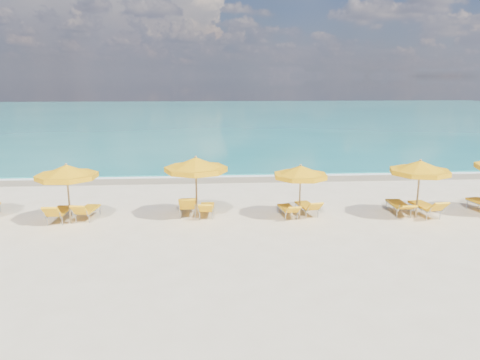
{
  "coord_description": "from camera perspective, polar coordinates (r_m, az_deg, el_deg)",
  "views": [
    {
      "loc": [
        -1.39,
        -18.01,
        5.55
      ],
      "look_at": [
        0.0,
        1.5,
        1.2
      ],
      "focal_mm": 35.0,
      "sensor_mm": 36.0,
      "label": 1
    }
  ],
  "objects": [
    {
      "name": "lounger_1_right",
      "position": [
        19.58,
        -18.07,
        -3.89
      ],
      "size": [
        0.81,
        1.8,
        0.84
      ],
      "rotation": [
        0.0,
        0.0,
        -0.13
      ],
      "color": "#A5A8AD",
      "rests_on": "ground"
    },
    {
      "name": "lounger_3_left",
      "position": [
        19.0,
        5.83,
        -3.89
      ],
      "size": [
        0.74,
        1.68,
        0.69
      ],
      "rotation": [
        0.0,
        0.0,
        0.13
      ],
      "color": "#A5A8AD",
      "rests_on": "ground"
    },
    {
      "name": "ground_plane",
      "position": [
        18.89,
        0.32,
        -4.54
      ],
      "size": [
        120.0,
        120.0,
        0.0
      ],
      "primitive_type": "plane",
      "color": "beige"
    },
    {
      "name": "lounger_4_right",
      "position": [
        20.43,
        21.62,
        -3.43
      ],
      "size": [
        0.88,
        2.0,
        0.88
      ],
      "rotation": [
        0.0,
        0.0,
        0.12
      ],
      "color": "#A5A8AD",
      "rests_on": "ground"
    },
    {
      "name": "ocean",
      "position": [
        66.26,
        -2.88,
        7.71
      ],
      "size": [
        120.0,
        80.0,
        0.3
      ],
      "primitive_type": "cube",
      "color": "#157674",
      "rests_on": "ground"
    },
    {
      "name": "lounger_2_left",
      "position": [
        19.34,
        -6.37,
        -3.44
      ],
      "size": [
        0.71,
        1.96,
        0.96
      ],
      "rotation": [
        0.0,
        0.0,
        0.01
      ],
      "color": "#A5A8AD",
      "rests_on": "ground"
    },
    {
      "name": "lounger_4_left",
      "position": [
        20.37,
        18.78,
        -3.29
      ],
      "size": [
        0.7,
        1.97,
        0.7
      ],
      "rotation": [
        0.0,
        0.0,
        -0.04
      ],
      "color": "#A5A8AD",
      "rests_on": "ground"
    },
    {
      "name": "umbrella_3",
      "position": [
        18.48,
        7.39,
        0.94
      ],
      "size": [
        2.7,
        2.7,
        2.19
      ],
      "rotation": [
        0.0,
        0.0,
        0.3
      ],
      "color": "#9F824F",
      "rests_on": "ground"
    },
    {
      "name": "whitecap_far",
      "position": [
        43.4,
        8.49,
        5.05
      ],
      "size": [
        18.0,
        0.3,
        0.05
      ],
      "primitive_type": "cube",
      "color": "white",
      "rests_on": "ground"
    },
    {
      "name": "umbrella_4",
      "position": [
        19.65,
        21.09,
        1.39
      ],
      "size": [
        2.61,
        2.61,
        2.39
      ],
      "rotation": [
        0.0,
        0.0,
        0.11
      ],
      "color": "#9F824F",
      "rests_on": "ground"
    },
    {
      "name": "lounger_2_right",
      "position": [
        19.04,
        -4.07,
        -3.78
      ],
      "size": [
        0.67,
        1.72,
        0.77
      ],
      "rotation": [
        0.0,
        0.0,
        -0.07
      ],
      "color": "#A5A8AD",
      "rests_on": "ground"
    },
    {
      "name": "lounger_1_left",
      "position": [
        19.65,
        -21.11,
        -4.03
      ],
      "size": [
        0.69,
        1.84,
        0.87
      ],
      "rotation": [
        0.0,
        0.0,
        -0.04
      ],
      "color": "#A5A8AD",
      "rests_on": "ground"
    },
    {
      "name": "foam_line",
      "position": [
        26.82,
        -1.02,
        0.59
      ],
      "size": [
        120.0,
        1.2,
        0.03
      ],
      "primitive_type": "cube",
      "color": "white",
      "rests_on": "ground"
    },
    {
      "name": "umbrella_1",
      "position": [
        18.79,
        -20.38,
        0.89
      ],
      "size": [
        2.95,
        2.95,
        2.36
      ],
      "rotation": [
        0.0,
        0.0,
        0.33
      ],
      "color": "#9F824F",
      "rests_on": "ground"
    },
    {
      "name": "lounger_3_right",
      "position": [
        19.4,
        8.17,
        -3.56
      ],
      "size": [
        0.88,
        1.8,
        0.78
      ],
      "rotation": [
        0.0,
        0.0,
        0.19
      ],
      "color": "#A5A8AD",
      "rests_on": "ground"
    },
    {
      "name": "umbrella_2",
      "position": [
        18.36,
        -5.41,
        1.82
      ],
      "size": [
        2.56,
        2.56,
        2.52
      ],
      "rotation": [
        0.0,
        0.0,
        -0.03
      ],
      "color": "#9F824F",
      "rests_on": "ground"
    },
    {
      "name": "wet_sand_band",
      "position": [
        26.04,
        -0.92,
        0.23
      ],
      "size": [
        120.0,
        2.6,
        0.01
      ],
      "primitive_type": "cube",
      "color": "tan",
      "rests_on": "ground"
    },
    {
      "name": "whitecap_near",
      "position": [
        35.74,
        -11.45,
        3.35
      ],
      "size": [
        14.0,
        0.36,
        0.05
      ],
      "primitive_type": "cube",
      "color": "white",
      "rests_on": "ground"
    }
  ]
}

